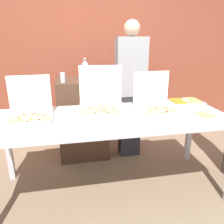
# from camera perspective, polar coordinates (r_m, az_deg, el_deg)

# --- Properties ---
(ground_plane) EXTENTS (16.00, 16.00, 0.00)m
(ground_plane) POSITION_cam_1_polar(r_m,az_deg,el_deg) (2.62, 0.00, -19.39)
(ground_plane) COLOR #847056
(brick_wall_behind) EXTENTS (10.00, 0.06, 2.80)m
(brick_wall_behind) POSITION_cam_1_polar(r_m,az_deg,el_deg) (3.76, -5.11, 15.18)
(brick_wall_behind) COLOR brown
(brick_wall_behind) RESTS_ON ground_plane
(buffet_table) EXTENTS (2.39, 0.95, 0.87)m
(buffet_table) POSITION_cam_1_polar(r_m,az_deg,el_deg) (2.23, 0.00, -3.39)
(buffet_table) COLOR silver
(buffet_table) RESTS_ON ground_plane
(pizza_box_far_left) EXTENTS (0.44, 0.45, 0.41)m
(pizza_box_far_left) POSITION_cam_1_polar(r_m,az_deg,el_deg) (2.38, 11.57, 1.81)
(pizza_box_far_left) COLOR white
(pizza_box_far_left) RESTS_ON buffet_table
(pizza_box_near_left) EXTENTS (0.52, 0.53, 0.47)m
(pizza_box_near_left) POSITION_cam_1_polar(r_m,az_deg,el_deg) (2.35, -2.71, 2.12)
(pizza_box_near_left) COLOR white
(pizza_box_near_left) RESTS_ON buffet_table
(pizza_box_far_right) EXTENTS (0.43, 0.45, 0.41)m
(pizza_box_far_right) POSITION_cam_1_polar(r_m,az_deg,el_deg) (2.24, -20.56, -0.13)
(pizza_box_far_right) COLOR white
(pizza_box_far_right) RESTS_ON buffet_table
(paper_plate_front_left) EXTENTS (0.25, 0.25, 0.03)m
(paper_plate_front_left) POSITION_cam_1_polar(r_m,az_deg,el_deg) (2.41, 23.18, -0.77)
(paper_plate_front_left) COLOR white
(paper_plate_front_left) RESTS_ON buffet_table
(veggie_tray) EXTENTS (0.41, 0.27, 0.05)m
(veggie_tray) POSITION_cam_1_polar(r_m,az_deg,el_deg) (2.78, 18.49, 2.50)
(veggie_tray) COLOR white
(veggie_tray) RESTS_ON buffet_table
(sideboard_podium) EXTENTS (0.66, 0.60, 1.10)m
(sideboard_podium) POSITION_cam_1_polar(r_m,az_deg,el_deg) (3.13, -7.63, -1.53)
(sideboard_podium) COLOR #4C3323
(sideboard_podium) RESTS_ON ground_plane
(soda_bottle) EXTENTS (0.09, 0.09, 0.31)m
(soda_bottle) POSITION_cam_1_polar(r_m,az_deg,el_deg) (2.95, -7.04, 10.94)
(soda_bottle) COLOR #B7BCC1
(soda_bottle) RESTS_ON sideboard_podium
(soda_can_silver) EXTENTS (0.07, 0.07, 0.12)m
(soda_can_silver) POSITION_cam_1_polar(r_m,az_deg,el_deg) (2.81, -12.74, 8.79)
(soda_can_silver) COLOR silver
(soda_can_silver) RESTS_ON sideboard_podium
(soda_can_colored) EXTENTS (0.07, 0.07, 0.12)m
(soda_can_colored) POSITION_cam_1_polar(r_m,az_deg,el_deg) (3.03, -3.92, 9.88)
(soda_can_colored) COLOR gold
(soda_can_colored) RESTS_ON sideboard_podium
(person_guest_plaid) EXTENTS (0.40, 0.22, 1.85)m
(person_guest_plaid) POSITION_cam_1_polar(r_m,az_deg,el_deg) (2.99, 4.81, 6.02)
(person_guest_plaid) COLOR #2D2D38
(person_guest_plaid) RESTS_ON ground_plane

